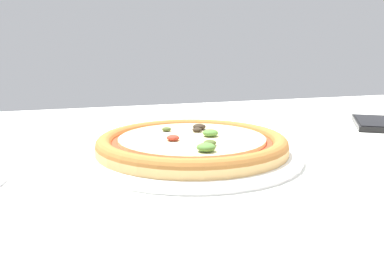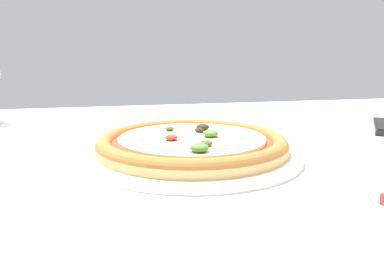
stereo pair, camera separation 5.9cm
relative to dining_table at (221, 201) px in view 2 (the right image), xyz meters
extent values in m
cube|color=brown|center=(0.00, 0.00, 0.05)|extent=(1.39, 0.89, 0.04)
cube|color=silver|center=(0.00, 0.00, 0.07)|extent=(1.49, 0.99, 0.01)
cylinder|color=white|center=(-0.05, -0.02, 0.08)|extent=(0.31, 0.31, 0.01)
cylinder|color=#E0B26B|center=(-0.05, -0.02, 0.09)|extent=(0.27, 0.27, 0.01)
torus|color=#A3662D|center=(-0.05, -0.02, 0.10)|extent=(0.27, 0.27, 0.02)
cylinder|color=#BC381E|center=(-0.05, -0.02, 0.10)|extent=(0.22, 0.22, 0.00)
cylinder|color=beige|center=(-0.05, -0.02, 0.10)|extent=(0.20, 0.20, 0.00)
ellipsoid|color=#A83323|center=(-0.08, -0.03, 0.11)|extent=(0.02, 0.02, 0.01)
ellipsoid|color=#4C7A33|center=(-0.05, -0.10, 0.11)|extent=(0.02, 0.02, 0.01)
ellipsoid|color=#425123|center=(-0.07, 0.03, 0.11)|extent=(0.01, 0.01, 0.01)
ellipsoid|color=#2D2319|center=(-0.03, 0.01, 0.11)|extent=(0.01, 0.01, 0.01)
ellipsoid|color=#2D2319|center=(-0.02, 0.03, 0.11)|extent=(0.02, 0.02, 0.01)
ellipsoid|color=#425123|center=(-0.04, -0.07, 0.11)|extent=(0.02, 0.02, 0.01)
ellipsoid|color=#4C7A33|center=(-0.02, -0.02, 0.11)|extent=(0.02, 0.02, 0.01)
camera|label=1|loc=(-0.22, -0.57, 0.23)|focal=40.00mm
camera|label=2|loc=(-0.16, -0.58, 0.23)|focal=40.00mm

